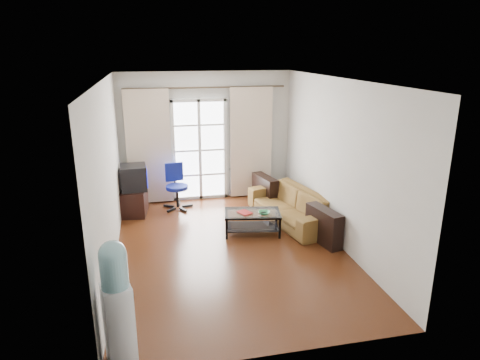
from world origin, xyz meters
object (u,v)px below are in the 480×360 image
crt_tv (133,178)px  task_chair (177,195)px  tv_stand (134,201)px  sofa (291,206)px  water_cooler (117,301)px  coffee_table (252,220)px

crt_tv → task_chair: size_ratio=0.61×
tv_stand → task_chair: 0.86m
sofa → water_cooler: water_cooler is taller
coffee_table → task_chair: 1.95m
tv_stand → water_cooler: water_cooler is taller
crt_tv → water_cooler: bearing=-94.1°
crt_tv → water_cooler: (-0.06, -4.28, -0.03)m
sofa → tv_stand: sofa is taller
crt_tv → water_cooler: water_cooler is taller
coffee_table → crt_tv: crt_tv is taller
water_cooler → crt_tv: bearing=74.5°
sofa → coffee_table: 0.93m
coffee_table → task_chair: (-1.20, 1.54, 0.02)m
sofa → task_chair: 2.35m
tv_stand → crt_tv: size_ratio=1.24×
tv_stand → water_cooler: size_ratio=0.50×
tv_stand → sofa: bearing=-12.6°
crt_tv → task_chair: crt_tv is taller
tv_stand → task_chair: size_ratio=0.75×
coffee_table → task_chair: size_ratio=1.15×
sofa → coffee_table: (-0.85, -0.39, -0.05)m
sofa → crt_tv: 3.10m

